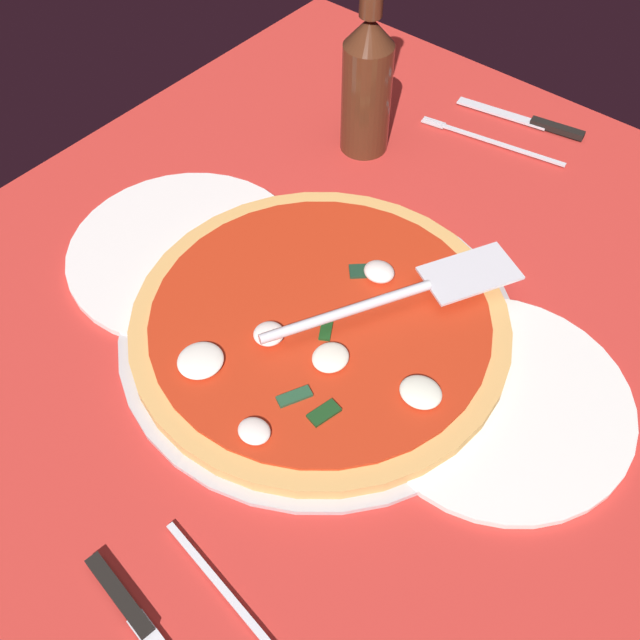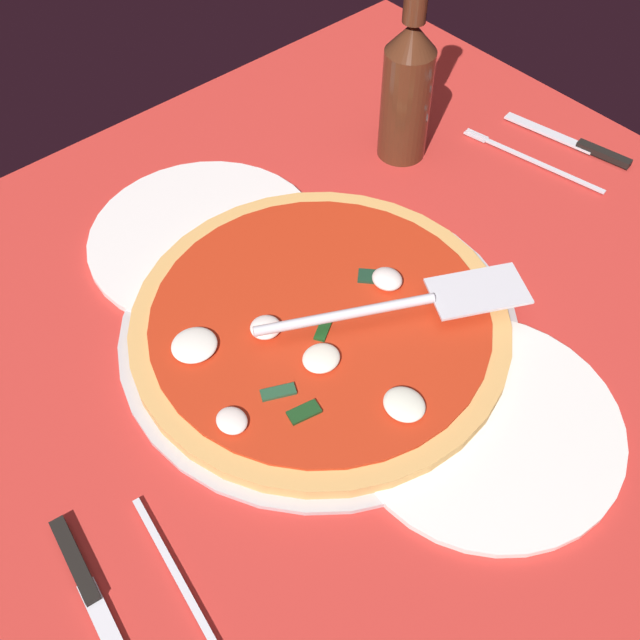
{
  "view_description": "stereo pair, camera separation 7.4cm",
  "coord_description": "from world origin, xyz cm",
  "px_view_note": "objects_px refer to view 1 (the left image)",
  "views": [
    {
      "loc": [
        -27.38,
        42.06,
        58.8
      ],
      "look_at": [
        2.57,
        5.91,
        1.95
      ],
      "focal_mm": 42.43,
      "sensor_mm": 36.0,
      "label": 1
    },
    {
      "loc": [
        -32.67,
        36.93,
        58.8
      ],
      "look_at": [
        2.57,
        5.91,
        1.95
      ],
      "focal_mm": 42.43,
      "sensor_mm": 36.0,
      "label": 2
    }
  ],
  "objects_px": {
    "dinner_plate_left": "(498,401)",
    "pizza_server": "(405,293)",
    "place_setting_near": "(513,134)",
    "place_setting_far": "(196,629)",
    "beer_bottle": "(367,78)",
    "pizza": "(320,322)",
    "dinner_plate_right": "(186,252)"
  },
  "relations": [
    {
      "from": "dinner_plate_left",
      "to": "pizza_server",
      "type": "xyz_separation_m",
      "value": [
        0.13,
        -0.03,
        0.04
      ]
    },
    {
      "from": "place_setting_near",
      "to": "place_setting_far",
      "type": "xyz_separation_m",
      "value": [
        -0.13,
        0.68,
        0.0
      ]
    },
    {
      "from": "place_setting_far",
      "to": "beer_bottle",
      "type": "xyz_separation_m",
      "value": [
        0.26,
        -0.54,
        0.09
      ]
    },
    {
      "from": "place_setting_near",
      "to": "place_setting_far",
      "type": "relative_size",
      "value": 0.91
    },
    {
      "from": "dinner_plate_left",
      "to": "place_setting_near",
      "type": "bearing_deg",
      "value": -61.56
    },
    {
      "from": "pizza",
      "to": "place_setting_far",
      "type": "distance_m",
      "value": 0.3
    },
    {
      "from": "dinner_plate_right",
      "to": "place_setting_near",
      "type": "relative_size",
      "value": 1.24
    },
    {
      "from": "beer_bottle",
      "to": "dinner_plate_left",
      "type": "bearing_deg",
      "value": 145.76
    },
    {
      "from": "dinner_plate_left",
      "to": "dinner_plate_right",
      "type": "height_order",
      "value": "same"
    },
    {
      "from": "dinner_plate_left",
      "to": "place_setting_far",
      "type": "xyz_separation_m",
      "value": [
        0.07,
        0.32,
        -0.0
      ]
    },
    {
      "from": "beer_bottle",
      "to": "dinner_plate_right",
      "type": "bearing_deg",
      "value": 82.74
    },
    {
      "from": "pizza",
      "to": "place_setting_far",
      "type": "xyz_separation_m",
      "value": [
        -0.11,
        0.28,
        -0.01
      ]
    },
    {
      "from": "pizza",
      "to": "beer_bottle",
      "type": "bearing_deg",
      "value": -60.78
    },
    {
      "from": "pizza_server",
      "to": "place_setting_far",
      "type": "xyz_separation_m",
      "value": [
        -0.06,
        0.34,
        -0.04
      ]
    },
    {
      "from": "pizza_server",
      "to": "dinner_plate_left",
      "type": "bearing_deg",
      "value": -73.99
    },
    {
      "from": "beer_bottle",
      "to": "place_setting_near",
      "type": "bearing_deg",
      "value": -133.31
    },
    {
      "from": "pizza_server",
      "to": "beer_bottle",
      "type": "height_order",
      "value": "beer_bottle"
    },
    {
      "from": "pizza_server",
      "to": "beer_bottle",
      "type": "bearing_deg",
      "value": 73.06
    },
    {
      "from": "pizza",
      "to": "beer_bottle",
      "type": "height_order",
      "value": "beer_bottle"
    },
    {
      "from": "dinner_plate_right",
      "to": "beer_bottle",
      "type": "distance_m",
      "value": 0.29
    },
    {
      "from": "pizza_server",
      "to": "place_setting_near",
      "type": "relative_size",
      "value": 1.24
    },
    {
      "from": "dinner_plate_right",
      "to": "dinner_plate_left",
      "type": "bearing_deg",
      "value": -172.28
    },
    {
      "from": "dinner_plate_left",
      "to": "dinner_plate_right",
      "type": "xyz_separation_m",
      "value": [
        0.36,
        0.05,
        0.0
      ]
    },
    {
      "from": "dinner_plate_left",
      "to": "place_setting_far",
      "type": "height_order",
      "value": "place_setting_far"
    },
    {
      "from": "pizza",
      "to": "pizza_server",
      "type": "bearing_deg",
      "value": -128.83
    },
    {
      "from": "dinner_plate_left",
      "to": "dinner_plate_right",
      "type": "bearing_deg",
      "value": 7.72
    },
    {
      "from": "beer_bottle",
      "to": "place_setting_far",
      "type": "bearing_deg",
      "value": 115.48
    },
    {
      "from": "dinner_plate_left",
      "to": "place_setting_near",
      "type": "height_order",
      "value": "place_setting_near"
    },
    {
      "from": "dinner_plate_left",
      "to": "pizza",
      "type": "height_order",
      "value": "pizza"
    },
    {
      "from": "place_setting_near",
      "to": "dinner_plate_right",
      "type": "bearing_deg",
      "value": 57.84
    },
    {
      "from": "dinner_plate_right",
      "to": "pizza",
      "type": "relative_size",
      "value": 0.68
    },
    {
      "from": "dinner_plate_right",
      "to": "pizza",
      "type": "xyz_separation_m",
      "value": [
        -0.18,
        -0.01,
        0.01
      ]
    }
  ]
}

